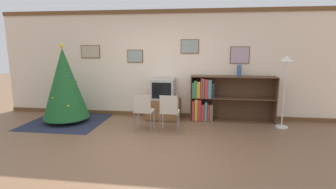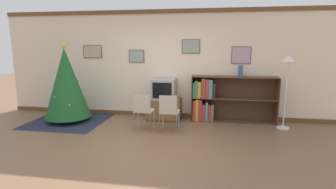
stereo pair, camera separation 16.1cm
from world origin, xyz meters
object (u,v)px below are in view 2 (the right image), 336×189
television (164,89)px  christmas_tree (66,83)px  tv_console (164,109)px  standing_lamp (287,73)px  folding_chair_left (143,110)px  bookshelf (217,100)px  vase (240,71)px  folding_chair_right (169,111)px

television → christmas_tree: bearing=-167.3°
tv_console → standing_lamp: 2.94m
folding_chair_left → bookshelf: (1.57, 1.07, 0.06)m
tv_console → vase: (1.81, 0.12, 0.97)m
christmas_tree → folding_chair_left: size_ratio=2.28×
christmas_tree → tv_console: bearing=12.8°
folding_chair_right → vase: vase is taller
tv_console → standing_lamp: size_ratio=0.52×
tv_console → bookshelf: bookshelf is taller
tv_console → bookshelf: 1.32m
folding_chair_right → vase: (1.53, 1.08, 0.77)m
television → folding_chair_left: television is taller
standing_lamp → tv_console: bearing=174.4°
television → bookshelf: bearing=4.5°
bookshelf → vase: vase is taller
tv_console → standing_lamp: standing_lamp is taller
christmas_tree → folding_chair_left: 2.11m
folding_chair_right → christmas_tree: bearing=170.1°
folding_chair_left → standing_lamp: (3.04, 0.69, 0.77)m
folding_chair_left → vase: (2.10, 1.08, 0.77)m
folding_chair_left → vase: 2.48m
tv_console → vase: bearing=3.7°
tv_console → bookshelf: bearing=4.4°
tv_console → folding_chair_right: size_ratio=1.02×
folding_chair_left → bookshelf: bearing=34.2°
television → folding_chair_right: television is taller
television → standing_lamp: bearing=-5.6°
bookshelf → standing_lamp: 1.68m
tv_console → bookshelf: size_ratio=0.41×
television → standing_lamp: 2.81m
folding_chair_right → standing_lamp: size_ratio=0.51×
christmas_tree → vase: bearing=8.8°
christmas_tree → standing_lamp: size_ratio=1.16×
television → standing_lamp: size_ratio=0.35×
tv_console → television: (0.00, -0.00, 0.51)m
christmas_tree → standing_lamp: bearing=2.8°
folding_chair_right → standing_lamp: (2.48, 0.69, 0.77)m
standing_lamp → vase: bearing=157.6°
standing_lamp → television: bearing=174.4°
christmas_tree → vase: 4.16m
christmas_tree → tv_console: size_ratio=2.23×
christmas_tree → vase: size_ratio=7.01×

